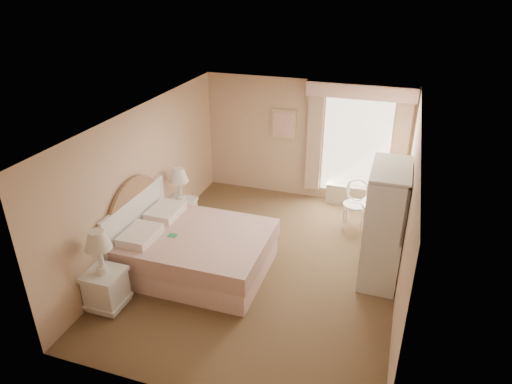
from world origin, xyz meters
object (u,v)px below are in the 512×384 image
(nightstand_near, at_px, (105,280))
(bed, at_px, (190,248))
(round_table, at_px, (382,218))
(cafe_chair, at_px, (356,200))
(nightstand_far, at_px, (181,206))
(armoire, at_px, (384,233))

(nightstand_near, bearing_deg, bed, 59.37)
(round_table, bearing_deg, bed, -149.06)
(round_table, height_order, cafe_chair, cafe_chair)
(bed, height_order, nightstand_near, bed)
(nightstand_far, bearing_deg, bed, -57.74)
(round_table, bearing_deg, cafe_chair, 133.68)
(nightstand_far, distance_m, cafe_chair, 3.27)
(bed, relative_size, cafe_chair, 2.49)
(nightstand_near, xyz_separation_m, cafe_chair, (3.08, 3.48, 0.06))
(nightstand_near, height_order, cafe_chair, nightstand_near)
(nightstand_near, distance_m, cafe_chair, 4.65)
(bed, bearing_deg, armoire, 14.83)
(nightstand_near, relative_size, armoire, 0.67)
(round_table, bearing_deg, nightstand_near, -140.64)
(bed, bearing_deg, cafe_chair, 43.82)
(round_table, bearing_deg, armoire, -86.19)
(cafe_chair, bearing_deg, nightstand_near, -129.69)
(nightstand_far, xyz_separation_m, cafe_chair, (3.08, 1.10, 0.08))
(nightstand_far, height_order, cafe_chair, nightstand_far)
(round_table, relative_size, cafe_chair, 0.87)
(nightstand_far, xyz_separation_m, round_table, (3.59, 0.56, 0.08))
(nightstand_near, bearing_deg, round_table, 39.36)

